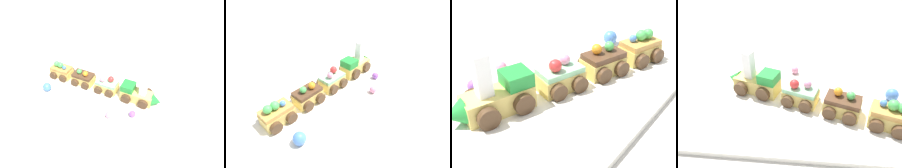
# 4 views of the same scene
# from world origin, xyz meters

# --- Properties ---
(ground_plane) EXTENTS (10.00, 10.00, 0.00)m
(ground_plane) POSITION_xyz_m (0.00, 0.00, 0.00)
(ground_plane) COLOR beige
(display_board) EXTENTS (0.76, 0.34, 0.01)m
(display_board) POSITION_xyz_m (0.00, 0.00, 0.01)
(display_board) COLOR white
(display_board) RESTS_ON ground_plane
(cake_train_locomotive) EXTENTS (0.14, 0.09, 0.10)m
(cake_train_locomotive) POSITION_xyz_m (0.13, -0.02, 0.04)
(cake_train_locomotive) COLOR #EACC66
(cake_train_locomotive) RESTS_ON display_board
(cake_car_mint) EXTENTS (0.09, 0.08, 0.06)m
(cake_car_mint) POSITION_xyz_m (0.02, 0.01, 0.03)
(cake_car_mint) COLOR #EACC66
(cake_car_mint) RESTS_ON display_board
(cake_car_chocolate) EXTENTS (0.09, 0.08, 0.06)m
(cake_car_chocolate) POSITION_xyz_m (-0.07, 0.04, 0.03)
(cake_car_chocolate) COLOR #EACC66
(cake_car_chocolate) RESTS_ON display_board
(cake_car_caramel) EXTENTS (0.09, 0.08, 0.06)m
(cake_car_caramel) POSITION_xyz_m (-0.16, 0.07, 0.03)
(cake_car_caramel) COLOR #EACC66
(cake_car_caramel) RESTS_ON display_board
(gumball_purple) EXTENTS (0.02, 0.02, 0.02)m
(gumball_purple) POSITION_xyz_m (0.12, -0.10, 0.02)
(gumball_purple) COLOR #9956C6
(gumball_purple) RESTS_ON display_board
(gumball_blue) EXTENTS (0.03, 0.03, 0.03)m
(gumball_blue) POSITION_xyz_m (-0.19, -0.01, 0.03)
(gumball_blue) COLOR #4C84E0
(gumball_blue) RESTS_ON display_board
(gumball_pink) EXTENTS (0.02, 0.02, 0.02)m
(gumball_pink) POSITION_xyz_m (0.04, -0.11, 0.02)
(gumball_pink) COLOR pink
(gumball_pink) RESTS_ON display_board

